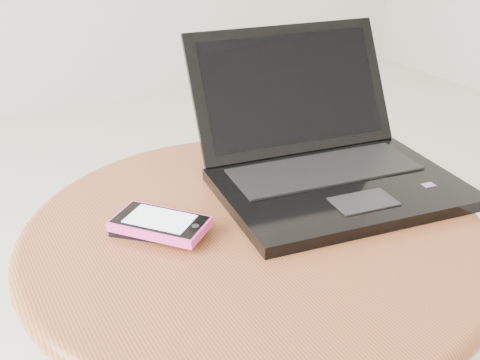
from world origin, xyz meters
TOP-DOWN VIEW (x-y plane):
  - table at (0.02, 0.00)m, footprint 0.61×0.61m
  - laptop at (0.17, 0.07)m, footprint 0.37×0.38m
  - phone_black at (-0.10, 0.05)m, footprint 0.12×0.11m
  - phone_pink at (-0.10, 0.04)m, footprint 0.12×0.13m

SIDE VIEW (x-z plane):
  - table at x=0.02m, z-range 0.14..0.63m
  - phone_black at x=-0.10m, z-range 0.49..0.50m
  - phone_pink at x=-0.10m, z-range 0.50..0.51m
  - laptop at x=0.17m, z-range 0.43..0.62m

